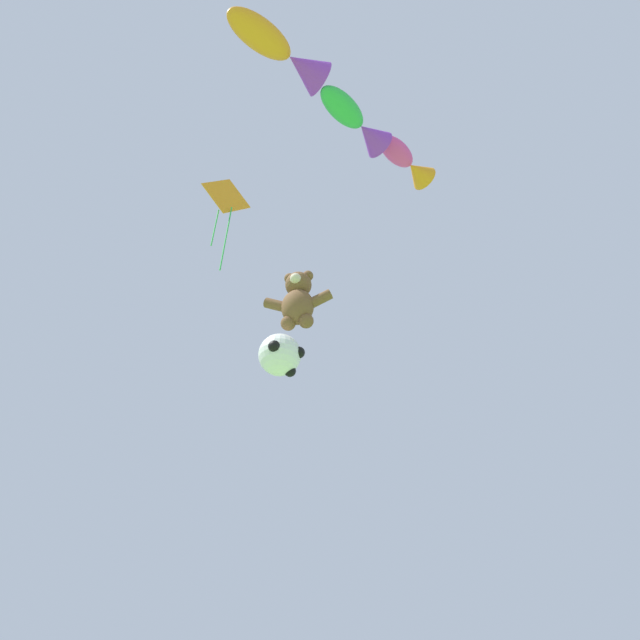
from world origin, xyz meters
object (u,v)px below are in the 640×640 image
object	(u,v)px
teddy_bear_kite	(298,300)
soccer_ball_kite	(280,355)
fish_kite_emerald	(357,122)
fish_kite_tangerine	(283,52)
fish_kite_magenta	(407,162)
diamond_kite	(226,201)

from	to	relation	value
teddy_bear_kite	soccer_ball_kite	xyz separation A→B (m)	(-0.35, 0.03, -1.46)
fish_kite_emerald	fish_kite_tangerine	xyz separation A→B (m)	(-1.22, -1.58, 0.35)
fish_kite_emerald	fish_kite_tangerine	bearing A→B (deg)	-127.81
fish_kite_magenta	diamond_kite	bearing A→B (deg)	-174.46
fish_kite_tangerine	fish_kite_magenta	bearing A→B (deg)	53.98
teddy_bear_kite	fish_kite_magenta	size ratio (longest dim) A/B	1.00
fish_kite_emerald	teddy_bear_kite	bearing A→B (deg)	125.68
fish_kite_magenta	fish_kite_tangerine	xyz separation A→B (m)	(-2.23, -3.06, -0.03)
teddy_bear_kite	soccer_ball_kite	bearing A→B (deg)	175.60
teddy_bear_kite	fish_kite_tangerine	world-z (taller)	fish_kite_tangerine
fish_kite_magenta	fish_kite_tangerine	size ratio (longest dim) A/B	0.80
fish_kite_emerald	fish_kite_tangerine	world-z (taller)	fish_kite_tangerine
soccer_ball_kite	diamond_kite	distance (m)	3.95
fish_kite_magenta	fish_kite_emerald	world-z (taller)	fish_kite_magenta
soccer_ball_kite	fish_kite_tangerine	xyz separation A→B (m)	(1.01, -4.22, 4.30)
soccer_ball_kite	diamond_kite	bearing A→B (deg)	-124.25
soccer_ball_kite	diamond_kite	world-z (taller)	diamond_kite
fish_kite_tangerine	teddy_bear_kite	bearing A→B (deg)	98.88
teddy_bear_kite	fish_kite_magenta	bearing A→B (deg)	-21.33
soccer_ball_kite	fish_kite_tangerine	distance (m)	6.10
teddy_bear_kite	fish_kite_tangerine	xyz separation A→B (m)	(0.65, -4.19, 2.84)
soccer_ball_kite	fish_kite_tangerine	bearing A→B (deg)	-76.56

